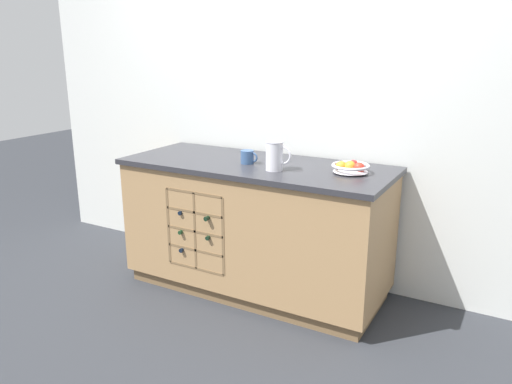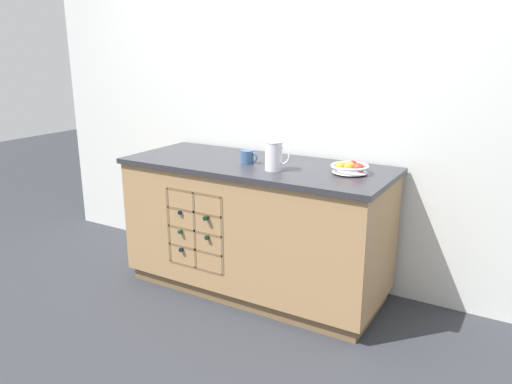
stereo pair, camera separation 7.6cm
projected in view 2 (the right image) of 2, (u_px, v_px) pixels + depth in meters
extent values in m
plane|color=#2D3035|center=(256.00, 288.00, 3.56)|extent=(14.00, 14.00, 0.00)
cube|color=silver|center=(286.00, 102.00, 3.56)|extent=(4.40, 0.06, 2.55)
cube|color=brown|center=(256.00, 282.00, 3.55)|extent=(1.71, 0.64, 0.09)
cube|color=tan|center=(256.00, 224.00, 3.43)|extent=(1.77, 0.70, 0.79)
cube|color=#2D2D33|center=(256.00, 166.00, 3.32)|extent=(1.81, 0.74, 0.03)
cube|color=brown|center=(203.00, 226.00, 3.35)|extent=(0.44, 0.01, 0.53)
cube|color=brown|center=(173.00, 223.00, 3.41)|extent=(0.02, 0.10, 0.53)
cube|color=brown|center=(226.00, 235.00, 3.20)|extent=(0.02, 0.10, 0.53)
cube|color=brown|center=(200.00, 265.00, 3.38)|extent=(0.44, 0.10, 0.02)
cube|color=brown|center=(199.00, 247.00, 3.34)|extent=(0.44, 0.10, 0.02)
cube|color=brown|center=(199.00, 229.00, 3.31)|extent=(0.44, 0.10, 0.02)
cube|color=brown|center=(198.00, 210.00, 3.27)|extent=(0.44, 0.10, 0.02)
cube|color=brown|center=(198.00, 191.00, 3.23)|extent=(0.44, 0.10, 0.02)
cube|color=brown|center=(199.00, 229.00, 3.31)|extent=(0.02, 0.10, 0.53)
cylinder|color=black|center=(197.00, 241.00, 3.50)|extent=(0.07, 0.20, 0.07)
cylinder|color=black|center=(184.00, 248.00, 3.38)|extent=(0.03, 0.09, 0.03)
cylinder|color=#19381E|center=(197.00, 224.00, 3.47)|extent=(0.07, 0.22, 0.07)
cylinder|color=#19381E|center=(183.00, 230.00, 3.34)|extent=(0.03, 0.09, 0.03)
cylinder|color=black|center=(223.00, 229.00, 3.37)|extent=(0.07, 0.21, 0.07)
cylinder|color=black|center=(210.00, 236.00, 3.24)|extent=(0.03, 0.09, 0.03)
cylinder|color=black|center=(197.00, 205.00, 3.43)|extent=(0.07, 0.20, 0.07)
cylinder|color=black|center=(183.00, 211.00, 3.31)|extent=(0.03, 0.09, 0.03)
cylinder|color=black|center=(221.00, 211.00, 3.30)|extent=(0.08, 0.19, 0.08)
cylinder|color=black|center=(208.00, 217.00, 3.19)|extent=(0.03, 0.08, 0.03)
cylinder|color=silver|center=(350.00, 173.00, 3.03)|extent=(0.10, 0.10, 0.01)
cone|color=silver|center=(350.00, 168.00, 3.02)|extent=(0.21, 0.21, 0.05)
torus|color=silver|center=(350.00, 166.00, 3.02)|extent=(0.23, 0.23, 0.02)
sphere|color=gold|center=(349.00, 167.00, 3.01)|extent=(0.07, 0.07, 0.07)
sphere|color=red|center=(353.00, 166.00, 3.06)|extent=(0.06, 0.06, 0.06)
sphere|color=red|center=(358.00, 168.00, 2.98)|extent=(0.07, 0.07, 0.07)
sphere|color=gold|center=(340.00, 167.00, 3.03)|extent=(0.06, 0.06, 0.06)
cylinder|color=white|center=(274.00, 156.00, 3.09)|extent=(0.11, 0.11, 0.18)
torus|color=white|center=(274.00, 142.00, 3.06)|extent=(0.11, 0.11, 0.01)
torus|color=white|center=(282.00, 155.00, 3.06)|extent=(0.11, 0.01, 0.11)
cylinder|color=#385684|center=(247.00, 157.00, 3.29)|extent=(0.09, 0.09, 0.09)
torus|color=#385684|center=(253.00, 157.00, 3.26)|extent=(0.07, 0.01, 0.07)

